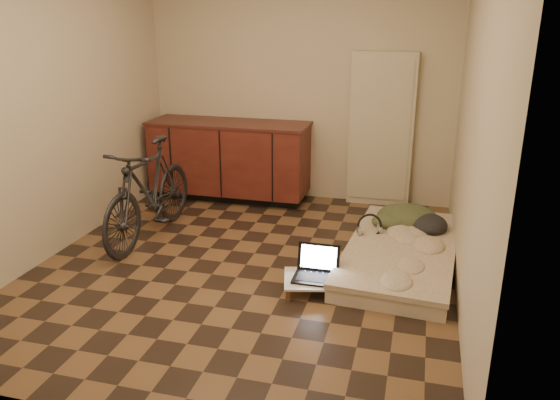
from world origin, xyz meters
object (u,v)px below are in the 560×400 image
(bicycle, at_px, (149,187))
(laptop, at_px, (316,271))
(lap_desk, at_px, (323,280))
(futon, at_px, (401,253))

(bicycle, relative_size, laptop, 4.77)
(bicycle, height_order, laptop, bicycle)
(lap_desk, bearing_deg, laptop, 153.70)
(futon, distance_m, lap_desk, 0.89)
(futon, bearing_deg, lap_desk, -124.83)
(bicycle, xyz_separation_m, futon, (2.37, 0.07, -0.44))
(bicycle, distance_m, lap_desk, 1.96)
(futon, relative_size, lap_desk, 2.83)
(bicycle, bearing_deg, lap_desk, -17.08)
(bicycle, relative_size, lap_desk, 2.36)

